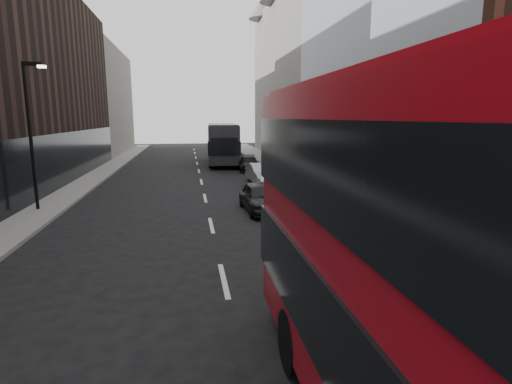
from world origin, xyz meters
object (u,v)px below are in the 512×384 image
grey_bus (222,142)px  car_c (249,164)px  car_a (261,197)px  street_lamp (31,126)px  car_b (261,174)px

grey_bus → car_c: grey_bus is taller
car_a → car_c: size_ratio=0.96×
grey_bus → car_a: grey_bus is taller
street_lamp → car_c: size_ratio=1.60×
car_a → car_b: size_ratio=0.99×
car_b → car_c: (0.17, 6.92, -0.07)m
street_lamp → grey_bus: size_ratio=0.57×
grey_bus → car_c: (1.73, -6.38, -1.48)m
grey_bus → car_c: bearing=-71.6°
street_lamp → car_a: 11.47m
street_lamp → car_b: (12.36, 6.53, -3.48)m
car_a → car_c: 15.25m
street_lamp → car_c: (12.53, 13.45, -3.55)m
street_lamp → car_a: street_lamp is taller
street_lamp → car_c: street_lamp is taller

